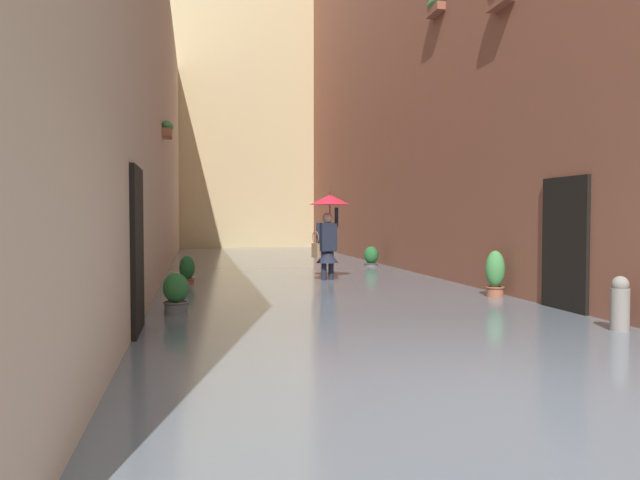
{
  "coord_description": "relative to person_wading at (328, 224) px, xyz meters",
  "views": [
    {
      "loc": [
        2.37,
        4.35,
        1.59
      ],
      "look_at": [
        -0.2,
        -8.0,
        1.12
      ],
      "focal_mm": 33.63,
      "sensor_mm": 36.0,
      "label": 1
    }
  ],
  "objects": [
    {
      "name": "potted_plant_far_right",
      "position": [
        3.08,
        0.06,
        -1.05
      ],
      "size": [
        0.32,
        0.32,
        0.78
      ],
      "color": "#9E563D",
      "rests_on": "ground_plane"
    },
    {
      "name": "ground_plane",
      "position": [
        0.53,
        -3.0,
        -1.45
      ],
      "size": [
        60.0,
        60.0,
        0.0
      ],
      "primitive_type": "plane",
      "color": "gray"
    },
    {
      "name": "potted_plant_far_left",
      "position": [
        -2.05,
        -3.53,
        -1.07
      ],
      "size": [
        0.41,
        0.41,
        0.76
      ],
      "color": "#66605B",
      "rests_on": "ground_plane"
    },
    {
      "name": "building_facade_right",
      "position": [
        4.52,
        -2.99,
        2.68
      ],
      "size": [
        2.04,
        27.31,
        8.27
      ],
      "color": "tan",
      "rests_on": "ground_plane"
    },
    {
      "name": "potted_plant_near_left",
      "position": [
        -2.26,
        3.36,
        -0.92
      ],
      "size": [
        0.34,
        0.34,
        1.01
      ],
      "color": "#9E563D",
      "rests_on": "ground_plane"
    },
    {
      "name": "potted_plant_mid_right",
      "position": [
        3.19,
        4.13,
        -1.04
      ],
      "size": [
        0.37,
        0.37,
        0.79
      ],
      "color": "#66605B",
      "rests_on": "ground_plane"
    },
    {
      "name": "mooring_bollard",
      "position": [
        -2.2,
        6.6,
        -1.02
      ],
      "size": [
        0.23,
        0.23,
        0.87
      ],
      "color": "gray",
      "rests_on": "ground_plane"
    },
    {
      "name": "building_facade_far",
      "position": [
        0.53,
        -15.55,
        5.08
      ],
      "size": [
        9.77,
        1.8,
        13.06
      ],
      "primitive_type": "cube",
      "color": "tan",
      "rests_on": "ground_plane"
    },
    {
      "name": "person_wading",
      "position": [
        0.0,
        0.0,
        0.0
      ],
      "size": [
        0.91,
        0.91,
        2.17
      ],
      "color": "black",
      "rests_on": "ground_plane"
    },
    {
      "name": "building_facade_left",
      "position": [
        -3.45,
        -2.99,
        5.17
      ],
      "size": [
        2.04,
        27.31,
        13.25
      ],
      "color": "brown",
      "rests_on": "ground_plane"
    },
    {
      "name": "flood_water",
      "position": [
        0.53,
        -3.0,
        -1.36
      ],
      "size": [
        6.97,
        29.31,
        0.2
      ],
      "primitive_type": "cube",
      "color": "slate",
      "rests_on": "ground_plane"
    }
  ]
}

